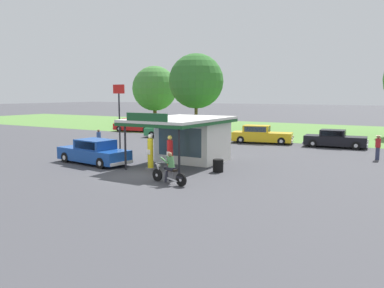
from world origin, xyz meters
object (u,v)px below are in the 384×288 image
Objects in this scene: gas_pump_nearside at (150,153)px; featured_classic_sedan at (94,152)px; bystander_chatting_near_pumps at (378,147)px; parked_car_second_row_spare at (171,131)px; spare_tire_stack at (218,166)px; parked_car_back_row_centre_right at (135,126)px; parked_car_back_row_centre_left at (335,139)px; gas_pump_offside at (170,155)px; roadside_pole_sign at (119,106)px; parked_car_back_row_left at (261,135)px; motorcycle_with_rider at (169,171)px; bystander_standing_back_lot at (99,139)px.

featured_classic_sedan is at bearing -176.21° from gas_pump_nearside.
featured_classic_sedan is 18.77m from bystander_chatting_near_pumps.
parked_car_second_row_spare is 8.03× the size of spare_tire_stack.
spare_tire_stack is at bearing -40.88° from parked_car_back_row_centre_right.
parked_car_back_row_centre_right reaches higher than parked_car_second_row_spare.
gas_pump_nearside is at bearing 3.79° from featured_classic_sedan.
featured_classic_sedan reaches higher than parked_car_back_row_centre_left.
gas_pump_offside is 0.36× the size of parked_car_second_row_spare.
roadside_pole_sign is at bearing -55.91° from parked_car_back_row_centre_right.
gas_pump_offside is at bearing -89.25° from parked_car_back_row_left.
featured_classic_sedan is 0.97× the size of parked_car_back_row_left.
parked_car_back_row_left is (9.57, 0.21, 0.03)m from parked_car_second_row_spare.
motorcycle_with_rider is (1.67, -2.57, -0.30)m from gas_pump_offside.
gas_pump_nearside is at bearing 180.00° from gas_pump_offside.
parked_car_back_row_left is 16.99m from parked_car_back_row_centre_right.
gas_pump_nearside reaches higher than parked_car_second_row_spare.
parked_car_second_row_spare is at bearing 119.39° from gas_pump_nearside.
parked_car_back_row_centre_right is 14.86m from bystander_standing_back_lot.
roadside_pole_sign is (-2.78, 5.72, 2.76)m from featured_classic_sedan.
parked_car_back_row_centre_right is 3.55× the size of bystander_standing_back_lot.
bystander_standing_back_lot is 3.20m from roadside_pole_sign.
gas_pump_offside is 3.08m from motorcycle_with_rider.
bystander_chatting_near_pumps is at bearing 51.03° from spare_tire_stack.
parked_car_back_row_left is 11.03m from bystander_chatting_near_pumps.
gas_pump_nearside is at bearing -37.74° from roadside_pole_sign.
bystander_standing_back_lot reaches higher than parked_car_back_row_centre_left.
bystander_chatting_near_pumps is (26.72, -7.60, 0.21)m from parked_car_back_row_centre_right.
gas_pump_nearside reaches higher than bystander_chatting_near_pumps.
spare_tire_stack is (2.60, -13.80, -0.37)m from parked_car_back_row_left.
parked_car_back_row_left is 14.26m from bystander_standing_back_lot.
bystander_chatting_near_pumps is 1.06× the size of bystander_standing_back_lot.
gas_pump_nearside is at bearing -60.61° from parked_car_second_row_spare.
gas_pump_offside is 1.32× the size of bystander_standing_back_lot.
roadside_pole_sign reaches higher than gas_pump_nearside.
gas_pump_offside is 16.66m from parked_car_back_row_centre_left.
parked_car_second_row_spare is 7.82m from parked_car_back_row_centre_right.
parked_car_back_row_centre_right is at bearing 173.72° from parked_car_back_row_centre_left.
parked_car_back_row_centre_left is 17.87m from roadside_pole_sign.
gas_pump_nearside is 0.37× the size of parked_car_back_row_centre_right.
motorcycle_with_rider is 27.76m from parked_car_back_row_centre_right.
parked_car_back_row_centre_left is at bearing 68.54° from gas_pump_offside.
gas_pump_nearside is 0.41× the size of roadside_pole_sign.
spare_tire_stack is (-7.39, -9.13, -0.53)m from bystander_chatting_near_pumps.
parked_car_back_row_left is at bearing 49.65° from roadside_pole_sign.
featured_classic_sedan is at bearing -64.06° from roadside_pole_sign.
gas_pump_nearside reaches higher than bystander_standing_back_lot.
bystander_chatting_near_pumps reaches higher than bystander_standing_back_lot.
parked_car_back_row_left is (-1.87, 17.67, 0.07)m from motorcycle_with_rider.
featured_classic_sedan is 16.31m from parked_car_back_row_left.
bystander_chatting_near_pumps is (15.41, 10.71, 0.18)m from featured_classic_sedan.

